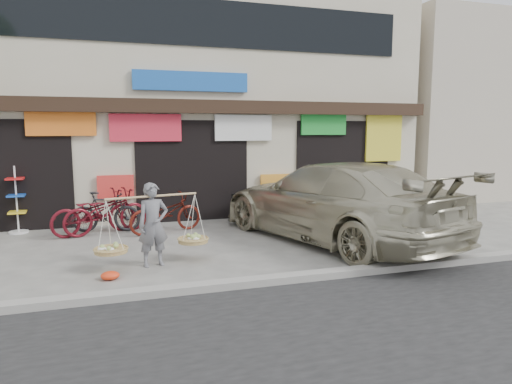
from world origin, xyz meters
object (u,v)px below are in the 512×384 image
object	(u,v)px
street_vendor	(153,228)
bike_1	(106,212)
display_rack	(17,206)
bike_0	(106,212)
suv	(333,201)
bike_3	(94,212)
bike_2	(166,213)

from	to	relation	value
street_vendor	bike_1	world-z (taller)	street_vendor
bike_1	display_rack	distance (m)	2.08
bike_1	bike_0	bearing A→B (deg)	-164.48
bike_1	suv	distance (m)	5.40
street_vendor	bike_3	bearing A→B (deg)	99.33
bike_1	display_rack	xyz separation A→B (m)	(-2.01, 0.51, 0.16)
bike_2	suv	world-z (taller)	suv
bike_2	bike_3	xyz separation A→B (m)	(-1.62, 0.31, 0.05)
street_vendor	bike_1	size ratio (longest dim) A/B	1.25
bike_1	display_rack	world-z (taller)	display_rack
bike_0	bike_2	distance (m)	1.39
street_vendor	bike_2	distance (m)	2.71
suv	bike_3	bearing A→B (deg)	-40.23
bike_3	suv	distance (m)	5.54
suv	display_rack	world-z (taller)	suv
bike_1	display_rack	size ratio (longest dim) A/B	1.02
bike_0	display_rack	world-z (taller)	display_rack
bike_1	bike_3	xyz separation A→B (m)	(-0.25, -0.19, 0.04)
bike_1	bike_2	bearing A→B (deg)	-99.13
bike_3	bike_2	bearing A→B (deg)	-120.92
bike_0	bike_2	world-z (taller)	bike_0
bike_0	bike_2	xyz separation A→B (m)	(1.36, -0.31, -0.05)
bike_0	bike_2	size ratio (longest dim) A/B	1.10
bike_2	bike_0	bearing A→B (deg)	59.13
street_vendor	display_rack	world-z (taller)	display_rack
bike_2	display_rack	distance (m)	3.53
bike_1	bike_3	world-z (taller)	bike_3
bike_0	bike_3	distance (m)	0.26
display_rack	street_vendor	bearing A→B (deg)	-51.96
bike_3	suv	bearing A→B (deg)	-133.08
street_vendor	bike_2	size ratio (longest dim) A/B	1.12
bike_1	suv	bearing A→B (deg)	-104.89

